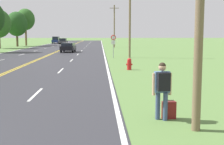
{
  "coord_description": "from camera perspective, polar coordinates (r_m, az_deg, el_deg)",
  "views": [
    {
      "loc": [
        6.49,
        -6.32,
        2.7
      ],
      "look_at": [
        7.09,
        8.76,
        0.82
      ],
      "focal_mm": 50.0,
      "sensor_mm": 36.0,
      "label": 1
    }
  ],
  "objects": [
    {
      "name": "hitchhiker_person",
      "position": [
        9.79,
        9.19,
        -2.31
      ],
      "size": [
        0.62,
        0.44,
        1.82
      ],
      "rotation": [
        0.0,
        0.0,
        1.66
      ],
      "color": "#38476B",
      "rests_on": "ground"
    },
    {
      "name": "suitcase",
      "position": [
        10.18,
        10.36,
        -6.77
      ],
      "size": [
        0.45,
        0.23,
        0.61
      ],
      "rotation": [
        0.0,
        0.0,
        1.66
      ],
      "color": "maroon",
      "rests_on": "ground"
    },
    {
      "name": "fire_hydrant",
      "position": [
        23.46,
        3.18,
        1.58
      ],
      "size": [
        0.48,
        0.32,
        0.88
      ],
      "color": "red",
      "rests_on": "ground"
    },
    {
      "name": "traffic_sign",
      "position": [
        34.73,
        0.25,
        5.87
      ],
      "size": [
        0.6,
        0.1,
        2.59
      ],
      "color": "gray",
      "rests_on": "ground"
    },
    {
      "name": "utility_pole_midground",
      "position": [
        35.44,
        3.28,
        10.87
      ],
      "size": [
        1.8,
        0.24,
        9.76
      ],
      "color": "brown",
      "rests_on": "ground"
    },
    {
      "name": "utility_pole_far",
      "position": [
        62.08,
        0.42,
        8.57
      ],
      "size": [
        1.8,
        0.24,
        8.28
      ],
      "color": "brown",
      "rests_on": "ground"
    },
    {
      "name": "tree_left_verge",
      "position": [
        69.62,
        -17.04,
        8.48
      ],
      "size": [
        4.48,
        4.48,
        7.35
      ],
      "color": "brown",
      "rests_on": "ground"
    },
    {
      "name": "tree_far_back",
      "position": [
        74.34,
        -15.55,
        9.31
      ],
      "size": [
        4.21,
        4.21,
        8.36
      ],
      "color": "brown",
      "rests_on": "ground"
    },
    {
      "name": "car_black_hatchback_approaching",
      "position": [
        46.5,
        -8.01,
        4.65
      ],
      "size": [
        2.04,
        4.29,
        1.38
      ],
      "rotation": [
        0.0,
        0.0,
        -1.61
      ],
      "color": "black",
      "rests_on": "ground"
    },
    {
      "name": "car_dark_grey_sedan_mid_near",
      "position": [
        83.75,
        -8.93,
        5.7
      ],
      "size": [
        1.99,
        4.45,
        1.52
      ],
      "rotation": [
        0.0,
        0.0,
        1.55
      ],
      "color": "black",
      "rests_on": "ground"
    },
    {
      "name": "car_dark_blue_suv_mid_far",
      "position": [
        89.18,
        -10.21,
        5.9
      ],
      "size": [
        1.84,
        4.68,
        1.93
      ],
      "rotation": [
        0.0,
        0.0,
        1.56
      ],
      "color": "black",
      "rests_on": "ground"
    }
  ]
}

